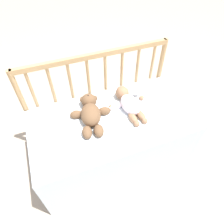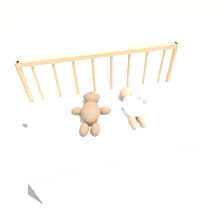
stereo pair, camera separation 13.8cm
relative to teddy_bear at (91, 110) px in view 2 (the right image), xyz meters
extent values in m
plane|color=tan|center=(0.14, -0.07, -0.52)|extent=(12.00, 12.00, 0.00)
cube|color=silver|center=(0.14, -0.07, -0.28)|extent=(1.17, 0.61, 0.47)
cylinder|color=tan|center=(-0.43, 0.26, -0.11)|extent=(0.04, 0.04, 0.81)
cylinder|color=tan|center=(0.70, 0.26, -0.11)|extent=(0.04, 0.04, 0.81)
cube|color=tan|center=(0.14, 0.26, 0.27)|extent=(1.13, 0.03, 0.04)
cylinder|color=tan|center=(-0.34, 0.26, 0.10)|extent=(0.02, 0.02, 0.31)
cylinder|color=tan|center=(-0.20, 0.26, 0.10)|extent=(0.02, 0.02, 0.31)
cylinder|color=tan|center=(-0.07, 0.26, 0.10)|extent=(0.02, 0.02, 0.31)
cylinder|color=tan|center=(0.07, 0.26, 0.10)|extent=(0.02, 0.02, 0.31)
cylinder|color=tan|center=(0.21, 0.26, 0.10)|extent=(0.02, 0.02, 0.31)
cylinder|color=tan|center=(0.34, 0.26, 0.10)|extent=(0.02, 0.02, 0.31)
cylinder|color=tan|center=(0.48, 0.26, 0.10)|extent=(0.02, 0.02, 0.31)
cylinder|color=tan|center=(0.62, 0.26, 0.10)|extent=(0.02, 0.02, 0.31)
cube|color=white|center=(0.15, -0.02, -0.05)|extent=(0.77, 0.47, 0.01)
ellipsoid|color=brown|center=(0.00, -0.02, 0.01)|extent=(0.17, 0.22, 0.12)
sphere|color=brown|center=(0.02, 0.11, 0.00)|extent=(0.11, 0.11, 0.11)
sphere|color=tan|center=(0.02, 0.11, 0.03)|extent=(0.05, 0.05, 0.05)
sphere|color=black|center=(0.02, 0.11, 0.05)|extent=(0.02, 0.02, 0.02)
sphere|color=brown|center=(-0.02, 0.14, 0.01)|extent=(0.04, 0.04, 0.04)
sphere|color=brown|center=(0.07, 0.12, 0.01)|extent=(0.04, 0.04, 0.04)
ellipsoid|color=brown|center=(-0.09, 0.04, -0.02)|extent=(0.10, 0.08, 0.06)
ellipsoid|color=brown|center=(0.10, 0.00, -0.02)|extent=(0.10, 0.08, 0.06)
ellipsoid|color=brown|center=(-0.07, -0.14, -0.02)|extent=(0.08, 0.11, 0.07)
ellipsoid|color=brown|center=(0.01, -0.16, -0.02)|extent=(0.08, 0.11, 0.07)
ellipsoid|color=white|center=(0.29, -0.02, 0.00)|extent=(0.13, 0.20, 0.10)
sphere|color=#936B4C|center=(0.29, 0.11, 0.00)|extent=(0.10, 0.10, 0.10)
ellipsoid|color=white|center=(0.20, 0.02, -0.03)|extent=(0.11, 0.05, 0.05)
ellipsoid|color=white|center=(0.38, 0.07, 0.03)|extent=(0.11, 0.05, 0.05)
sphere|color=#936B4C|center=(0.16, 0.03, -0.03)|extent=(0.04, 0.04, 0.04)
sphere|color=#936B4C|center=(0.42, 0.03, -0.03)|extent=(0.04, 0.04, 0.04)
ellipsoid|color=#936B4C|center=(0.27, -0.13, -0.03)|extent=(0.05, 0.11, 0.05)
ellipsoid|color=#936B4C|center=(0.33, -0.13, -0.03)|extent=(0.05, 0.11, 0.05)
sphere|color=#936B4C|center=(0.27, -0.19, -0.03)|extent=(0.04, 0.04, 0.04)
sphere|color=#936B4C|center=(0.33, -0.18, -0.03)|extent=(0.04, 0.04, 0.04)
camera|label=1|loc=(-0.21, -0.94, 1.01)|focal=32.00mm
camera|label=2|loc=(-0.07, -0.98, 1.01)|focal=32.00mm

